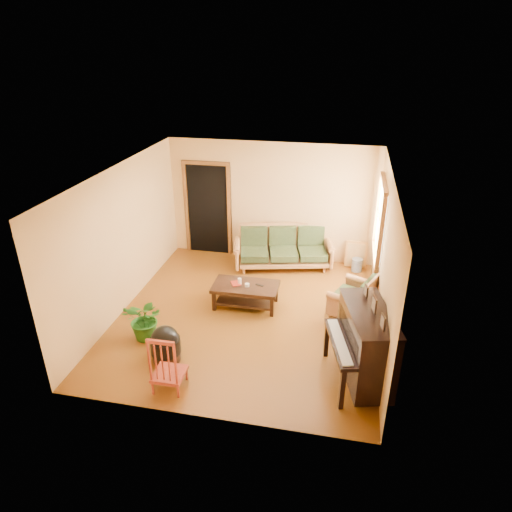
% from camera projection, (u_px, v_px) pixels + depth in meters
% --- Properties ---
extents(floor, '(5.00, 5.00, 0.00)m').
position_uv_depth(floor, '(247.00, 315.00, 8.21)').
color(floor, '#592E0B').
rests_on(floor, ground).
extents(doorway, '(1.08, 0.16, 2.05)m').
position_uv_depth(doorway, '(208.00, 210.00, 10.22)').
color(doorway, black).
rests_on(doorway, floor).
extents(window, '(0.12, 1.36, 1.46)m').
position_uv_depth(window, '(380.00, 221.00, 8.31)').
color(window, white).
rests_on(window, right_wall).
extents(sofa, '(2.21, 1.32, 0.88)m').
position_uv_depth(sofa, '(283.00, 248.00, 9.76)').
color(sofa, '#A66B3D').
rests_on(sofa, floor).
extents(coffee_table, '(1.20, 0.67, 0.43)m').
position_uv_depth(coffee_table, '(246.00, 295.00, 8.42)').
color(coffee_table, black).
rests_on(coffee_table, floor).
extents(armchair, '(1.06, 1.08, 0.83)m').
position_uv_depth(armchair, '(353.00, 294.00, 8.07)').
color(armchair, '#A66B3D').
rests_on(armchair, floor).
extents(piano, '(1.07, 1.46, 1.16)m').
position_uv_depth(piano, '(366.00, 346.00, 6.43)').
color(piano, black).
rests_on(piano, floor).
extents(footstool, '(0.56, 0.56, 0.44)m').
position_uv_depth(footstool, '(166.00, 348.00, 6.99)').
color(footstool, black).
rests_on(footstool, floor).
extents(red_chair, '(0.44, 0.48, 0.93)m').
position_uv_depth(red_chair, '(168.00, 361.00, 6.33)').
color(red_chair, maroon).
rests_on(red_chair, floor).
extents(leaning_frame, '(0.46, 0.12, 0.61)m').
position_uv_depth(leaning_frame, '(356.00, 254.00, 9.81)').
color(leaning_frame, '#C78C42').
rests_on(leaning_frame, floor).
extents(ceramic_crock, '(0.27, 0.27, 0.28)m').
position_uv_depth(ceramic_crock, '(357.00, 265.00, 9.71)').
color(ceramic_crock, '#2E4E8B').
rests_on(ceramic_crock, floor).
extents(potted_plant, '(0.78, 0.72, 0.74)m').
position_uv_depth(potted_plant, '(146.00, 319.00, 7.43)').
color(potted_plant, '#215D1A').
rests_on(potted_plant, floor).
extents(book, '(0.23, 0.26, 0.02)m').
position_uv_depth(book, '(232.00, 284.00, 8.33)').
color(book, maroon).
rests_on(book, coffee_table).
extents(candle, '(0.08, 0.08, 0.11)m').
position_uv_depth(candle, '(240.00, 281.00, 8.34)').
color(candle, white).
rests_on(candle, coffee_table).
extents(glass_jar, '(0.09, 0.09, 0.06)m').
position_uv_depth(glass_jar, '(247.00, 285.00, 8.27)').
color(glass_jar, white).
rests_on(glass_jar, coffee_table).
extents(remote, '(0.16, 0.09, 0.02)m').
position_uv_depth(remote, '(260.00, 285.00, 8.31)').
color(remote, black).
rests_on(remote, coffee_table).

